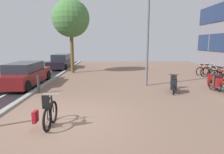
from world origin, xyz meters
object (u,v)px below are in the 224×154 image
Objects in this scene: bicycle_foreground at (49,114)px; scooter_mid at (174,84)px; bicycle_rack_08 at (209,72)px; scooter_far at (216,82)px; parked_car_far at (61,62)px; bicycle_rack_05 at (223,76)px; street_tree at (71,19)px; bicycle_rack_09 at (203,71)px; bollard_far at (38,84)px; bicycle_rack_06 at (220,75)px; lamp_post at (148,29)px; parked_car_near at (25,74)px; bicycle_rack_07 at (215,74)px.

scooter_mid is at bearing 38.60° from bicycle_foreground.
bicycle_rack_08 is 4.39m from scooter_far.
parked_car_far is (-10.41, 9.06, 0.24)m from scooter_far.
street_tree reaches higher than bicycle_rack_05.
parked_car_far is (-7.99, 9.56, 0.23)m from scooter_mid.
bicycle_rack_09 is 0.71× the size of scooter_far.
bicycle_rack_05 is 13.88m from parked_car_far.
bicycle_rack_08 is 11.88m from bollard_far.
scooter_far is 9.23m from bollard_far.
bicycle_rack_06 reaches higher than bicycle_rack_09.
bicycle_foreground is 0.23× the size of lamp_post.
street_tree is at bearing 161.80° from bicycle_rack_06.
bicycle_foreground is at bearing -141.94° from bicycle_rack_06.
bicycle_rack_08 is 1.09× the size of bicycle_rack_09.
scooter_far is 0.40× the size of parked_car_far.
bicycle_rack_08 is (9.23, 8.60, -0.04)m from bicycle_foreground.
parked_car_far reaches higher than scooter_mid.
bicycle_rack_05 is 2.57m from scooter_far.
parked_car_far reaches higher than bicycle_rack_08.
bicycle_foreground is 7.47m from lamp_post.
lamp_post reaches higher than scooter_mid.
lamp_post is at bearing -150.38° from bicycle_rack_08.
lamp_post is at bearing -162.70° from bicycle_rack_06.
parked_car_near reaches higher than bicycle_rack_05.
lamp_post is (6.90, -7.99, 2.62)m from parked_car_far.
bicycle_foreground is at bearing -134.54° from bicycle_rack_09.
scooter_far is (-1.72, -4.04, 0.06)m from bicycle_rack_08.
bicycle_rack_07 is at bearing 20.02° from bollard_far.
scooter_far is at bearing -16.82° from lamp_post.
parked_car_near reaches higher than bicycle_rack_07.
bollard_far reaches higher than scooter_far.
bicycle_rack_07 is 0.28× the size of parked_car_far.
bicycle_rack_08 is 11.43m from street_tree.
parked_car_far reaches higher than bicycle_rack_09.
bicycle_rack_06 is at bearing 17.30° from lamp_post.
bicycle_rack_06 is 11.47m from bollard_far.
bicycle_rack_08 reaches higher than scooter_mid.
bicycle_rack_09 is 1.42× the size of bollard_far.
scooter_far is (2.43, 0.50, -0.01)m from scooter_mid.
bicycle_rack_08 is at bearing 94.71° from bicycle_rack_07.
lamp_post is (-5.08, -0.98, 2.90)m from bicycle_rack_05.
bicycle_rack_06 is at bearing -90.38° from bicycle_rack_07.
bicycle_rack_06 reaches higher than bicycle_rack_07.
bicycle_rack_05 is 0.24× the size of street_tree.
parked_car_near is (-12.41, -1.46, 0.30)m from bicycle_rack_06.
street_tree is (1.87, 4.92, 3.74)m from parked_car_near.
bicycle_rack_07 is 5.72m from scooter_mid.
parked_car_far is (0.22, 7.81, -0.01)m from parked_car_near.
parked_car_near is (-3.13, 5.81, 0.26)m from bicycle_foreground.
lamp_post reaches higher than bicycle_rack_06.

